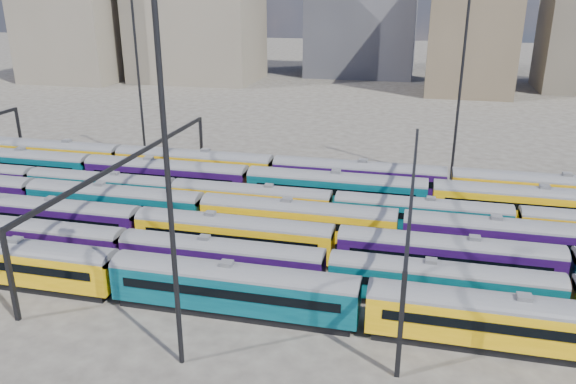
% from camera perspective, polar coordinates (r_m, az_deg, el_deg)
% --- Properties ---
extents(ground, '(500.00, 500.00, 0.00)m').
position_cam_1_polar(ground, '(59.30, 2.32, -5.05)').
color(ground, '#3D3833').
rests_on(ground, ground).
extents(rake_0, '(104.16, 3.05, 5.14)m').
position_cam_1_polar(rake_0, '(44.53, 21.49, -11.73)').
color(rake_0, black).
rests_on(rake_0, ground).
extents(rake_1, '(134.55, 2.81, 4.72)m').
position_cam_1_polar(rake_1, '(51.07, -6.80, -6.42)').
color(rake_1, black).
rests_on(rake_1, ground).
extents(rake_2, '(141.58, 2.96, 4.98)m').
position_cam_1_polar(rake_2, '(55.43, -5.55, -4.02)').
color(rake_2, black).
rests_on(rake_2, ground).
extents(rake_3, '(104.69, 3.07, 5.17)m').
position_cam_1_polar(rake_3, '(58.47, 0.99, -2.50)').
color(rake_3, black).
rests_on(rake_3, ground).
extents(rake_4, '(95.23, 2.79, 4.69)m').
position_cam_1_polar(rake_4, '(64.65, -3.78, -0.54)').
color(rake_4, black).
rests_on(rake_4, ground).
extents(rake_5, '(130.89, 3.19, 5.38)m').
position_cam_1_polar(rake_5, '(66.63, 14.24, -0.16)').
color(rake_5, black).
rests_on(rake_5, ground).
extents(rake_6, '(155.15, 3.24, 5.47)m').
position_cam_1_polar(rake_6, '(77.09, -9.53, 2.96)').
color(rake_6, black).
rests_on(rake_6, ground).
extents(gantry_1, '(0.35, 40.35, 8.03)m').
position_cam_1_polar(gantry_1, '(63.46, -15.61, 2.48)').
color(gantry_1, black).
rests_on(gantry_1, ground).
extents(gantry_2, '(0.35, 40.35, 8.03)m').
position_cam_1_polar(gantry_2, '(55.86, 12.53, 0.38)').
color(gantry_2, black).
rests_on(gantry_2, ground).
extents(mast_1, '(1.40, 0.50, 25.60)m').
position_cam_1_polar(mast_1, '(85.59, -15.01, 11.86)').
color(mast_1, black).
rests_on(mast_1, ground).
extents(mast_2, '(1.40, 0.50, 25.60)m').
position_cam_1_polar(mast_2, '(36.04, -12.12, 1.59)').
color(mast_2, black).
rests_on(mast_2, ground).
extents(mast_3, '(1.40, 0.50, 25.60)m').
position_cam_1_polar(mast_3, '(77.74, 17.18, 10.90)').
color(mast_3, black).
rests_on(mast_3, ground).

